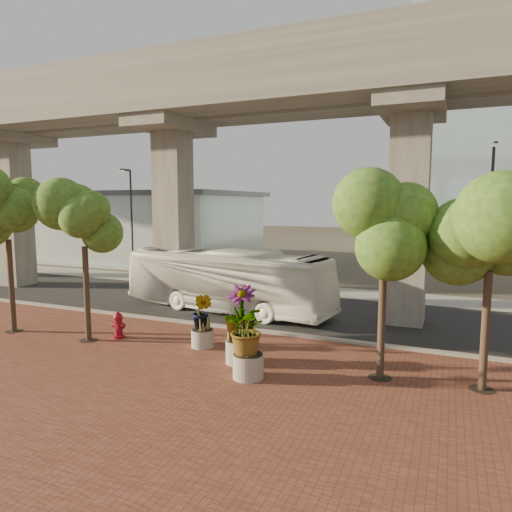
% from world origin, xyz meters
% --- Properties ---
extents(ground, '(160.00, 160.00, 0.00)m').
position_xyz_m(ground, '(0.00, 0.00, 0.00)').
color(ground, '#3E392D').
rests_on(ground, ground).
extents(brick_plaza, '(70.00, 13.00, 0.06)m').
position_xyz_m(brick_plaza, '(0.00, -8.00, 0.03)').
color(brick_plaza, brown).
rests_on(brick_plaza, ground).
extents(asphalt_road, '(90.00, 8.00, 0.04)m').
position_xyz_m(asphalt_road, '(0.00, 2.00, 0.02)').
color(asphalt_road, black).
rests_on(asphalt_road, ground).
extents(curb_strip, '(70.00, 0.25, 0.16)m').
position_xyz_m(curb_strip, '(0.00, -2.00, 0.08)').
color(curb_strip, gray).
rests_on(curb_strip, ground).
extents(far_sidewalk, '(90.00, 3.00, 0.06)m').
position_xyz_m(far_sidewalk, '(0.00, 7.50, 0.03)').
color(far_sidewalk, gray).
rests_on(far_sidewalk, ground).
extents(transit_viaduct, '(72.00, 5.60, 12.40)m').
position_xyz_m(transit_viaduct, '(0.00, 2.00, 7.29)').
color(transit_viaduct, '#9A978C').
rests_on(transit_viaduct, ground).
extents(station_pavilion, '(23.00, 13.00, 6.30)m').
position_xyz_m(station_pavilion, '(-20.00, 16.00, 3.22)').
color(station_pavilion, silver).
rests_on(station_pavilion, ground).
extents(transit_bus, '(11.21, 4.16, 3.05)m').
position_xyz_m(transit_bus, '(-2.32, 0.90, 1.53)').
color(transit_bus, white).
rests_on(transit_bus, ground).
extents(fire_hydrant, '(0.53, 0.47, 1.05)m').
position_xyz_m(fire_hydrant, '(-4.08, -4.92, 0.57)').
color(fire_hydrant, maroon).
rests_on(fire_hydrant, ground).
extents(planter_front, '(2.08, 2.08, 2.29)m').
position_xyz_m(planter_front, '(2.28, -6.66, 1.45)').
color(planter_front, '#A19D92').
rests_on(planter_front, ground).
extents(planter_right, '(2.42, 2.42, 2.59)m').
position_xyz_m(planter_right, '(1.50, -5.56, 1.63)').
color(planter_right, gray).
rests_on(planter_right, ground).
extents(planter_left, '(1.82, 1.82, 2.01)m').
position_xyz_m(planter_left, '(-0.50, -4.60, 1.28)').
color(planter_left, '#ACA69C').
rests_on(planter_left, ground).
extents(street_tree_far_west, '(3.67, 3.67, 6.55)m').
position_xyz_m(street_tree_far_west, '(-8.67, -5.89, 4.92)').
color(street_tree_far_west, '#4D3A2C').
rests_on(street_tree_far_west, ground).
extents(street_tree_near_west, '(2.97, 2.97, 5.87)m').
position_xyz_m(street_tree_near_west, '(-4.93, -5.64, 4.54)').
color(street_tree_near_west, '#4D3A2C').
rests_on(street_tree_near_west, ground).
extents(street_tree_near_east, '(3.68, 3.68, 6.07)m').
position_xyz_m(street_tree_near_east, '(5.94, -5.09, 4.43)').
color(street_tree_near_east, '#4D3A2C').
rests_on(street_tree_near_east, ground).
extents(street_tree_far_east, '(3.86, 3.86, 6.30)m').
position_xyz_m(street_tree_far_east, '(8.73, -4.86, 4.58)').
color(street_tree_far_east, '#4D3A2C').
rests_on(street_tree_far_east, ground).
extents(streetlamp_west, '(0.37, 1.08, 7.46)m').
position_xyz_m(streetlamp_west, '(-11.83, 5.75, 4.36)').
color(streetlamp_west, '#28282D').
rests_on(streetlamp_west, ground).
extents(streetlamp_east, '(0.40, 1.16, 8.02)m').
position_xyz_m(streetlamp_east, '(9.39, 5.39, 4.68)').
color(streetlamp_east, '#2E2D33').
rests_on(streetlamp_east, ground).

